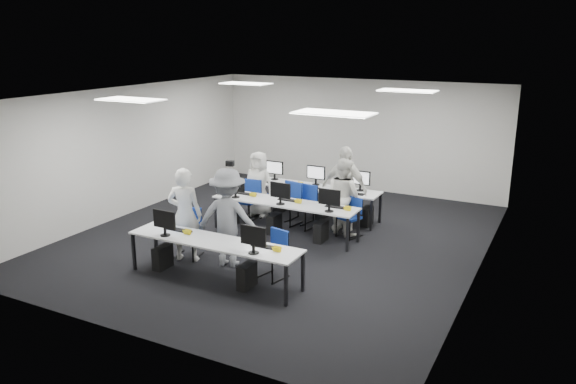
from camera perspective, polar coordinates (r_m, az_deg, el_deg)
The scene contains 23 objects.
room at distance 11.43m, azimuth -0.83°, elevation 2.43°, with size 9.00×9.02×3.00m.
ceiling_panels at distance 11.19m, azimuth -0.87°, elevation 9.85°, with size 5.20×4.60×0.02m.
desk_front at distance 9.71m, azimuth -7.54°, elevation -5.19°, with size 3.20×0.70×0.73m.
desk_mid at distance 11.82m, azimuth -0.36°, elevation -1.25°, with size 3.20×0.70×0.73m.
desk_back at distance 13.03m, azimuth 2.50°, elevation 0.34°, with size 3.20×0.70×0.73m.
equipment_front at distance 9.92m, azimuth -8.45°, elevation -6.77°, with size 2.51×0.41×1.19m.
equipment_mid at distance 11.99m, azimuth -1.21°, elevation -2.62°, with size 2.91×0.41×1.19m.
equipment_back at distance 13.05m, azimuth 3.28°, elevation -1.11°, with size 2.91×0.41×1.19m.
chair_0 at distance 10.96m, azimuth -10.14°, elevation -5.02°, with size 0.55×0.58×0.93m.
chair_1 at distance 9.89m, azimuth -1.54°, elevation -7.24°, with size 0.51×0.54×0.85m.
chair_2 at distance 12.97m, azimuth -4.22°, elevation -1.64°, with size 0.43×0.47×0.86m.
chair_3 at distance 12.43m, azimuth 1.65°, elevation -2.26°, with size 0.53×0.57×0.93m.
chair_4 at distance 11.93m, azimuth 6.26°, elevation -3.31°, with size 0.52×0.54×0.82m.
chair_5 at distance 13.23m, azimuth -3.27°, elevation -1.18°, with size 0.52×0.56×0.92m.
chair_6 at distance 12.76m, azimuth 1.14°, elevation -1.70°, with size 0.57×0.60×0.99m.
chair_7 at distance 12.33m, azimuth 5.36°, elevation -2.50°, with size 0.51×0.55×0.92m.
handbag at distance 12.47m, azimuth -6.30°, elevation 0.47°, with size 0.35×0.22×0.28m, color #A07D52.
student_0 at distance 10.61m, azimuth -10.43°, elevation -2.28°, with size 0.65×0.43×1.79m, color silver.
student_1 at distance 11.95m, azimuth 5.66°, elevation -0.42°, with size 0.80×0.62×1.65m, color silver.
student_2 at distance 13.11m, azimuth -2.99°, elevation 0.82°, with size 0.75×0.49×1.53m, color silver.
student_3 at distance 12.13m, azimuth 5.72°, elevation 0.34°, with size 1.09×0.45×1.86m, color silver.
photographer at distance 10.27m, azimuth -6.10°, elevation -2.61°, with size 1.18×0.68×1.83m, color slate.
dslr_camera at distance 10.17m, azimuth -5.91°, elevation 2.92°, with size 0.14×0.18×0.10m, color black.
Camera 1 is at (5.27, -9.81, 4.11)m, focal length 35.00 mm.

